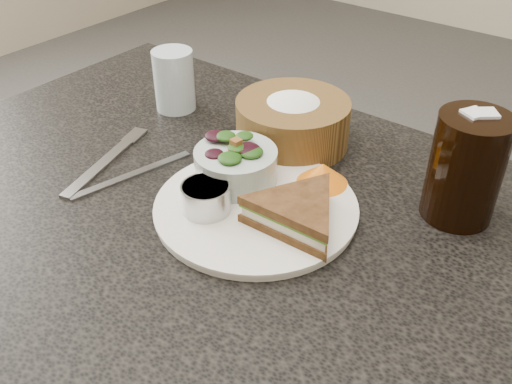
{
  "coord_description": "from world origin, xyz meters",
  "views": [
    {
      "loc": [
        0.38,
        -0.42,
        1.19
      ],
      "look_at": [
        0.03,
        0.03,
        0.78
      ],
      "focal_mm": 40.0,
      "sensor_mm": 36.0,
      "label": 1
    }
  ],
  "objects_px": {
    "sandwich": "(298,213)",
    "bread_basket": "(293,115)",
    "dressing_ramekin": "(206,198)",
    "dinner_plate": "(256,208)",
    "salad_bowl": "(236,160)",
    "cola_glass": "(467,164)",
    "water_glass": "(174,80)"
  },
  "relations": [
    {
      "from": "dinner_plate",
      "to": "bread_basket",
      "type": "relative_size",
      "value": 1.51
    },
    {
      "from": "bread_basket",
      "to": "cola_glass",
      "type": "bearing_deg",
      "value": -3.76
    },
    {
      "from": "bread_basket",
      "to": "cola_glass",
      "type": "height_order",
      "value": "cola_glass"
    },
    {
      "from": "sandwich",
      "to": "cola_glass",
      "type": "bearing_deg",
      "value": 47.21
    },
    {
      "from": "sandwich",
      "to": "cola_glass",
      "type": "relative_size",
      "value": 0.96
    },
    {
      "from": "cola_glass",
      "to": "water_glass",
      "type": "bearing_deg",
      "value": -179.36
    },
    {
      "from": "salad_bowl",
      "to": "bread_basket",
      "type": "distance_m",
      "value": 0.14
    },
    {
      "from": "salad_bowl",
      "to": "bread_basket",
      "type": "relative_size",
      "value": 0.65
    },
    {
      "from": "salad_bowl",
      "to": "bread_basket",
      "type": "bearing_deg",
      "value": 93.07
    },
    {
      "from": "bread_basket",
      "to": "water_glass",
      "type": "height_order",
      "value": "water_glass"
    },
    {
      "from": "sandwich",
      "to": "bread_basket",
      "type": "distance_m",
      "value": 0.21
    },
    {
      "from": "sandwich",
      "to": "bread_basket",
      "type": "relative_size",
      "value": 0.85
    },
    {
      "from": "sandwich",
      "to": "dressing_ramekin",
      "type": "relative_size",
      "value": 2.35
    },
    {
      "from": "sandwich",
      "to": "water_glass",
      "type": "height_order",
      "value": "water_glass"
    },
    {
      "from": "dinner_plate",
      "to": "bread_basket",
      "type": "distance_m",
      "value": 0.18
    },
    {
      "from": "sandwich",
      "to": "salad_bowl",
      "type": "relative_size",
      "value": 1.31
    },
    {
      "from": "dinner_plate",
      "to": "sandwich",
      "type": "distance_m",
      "value": 0.07
    },
    {
      "from": "cola_glass",
      "to": "water_glass",
      "type": "xyz_separation_m",
      "value": [
        -0.48,
        -0.01,
        -0.02
      ]
    },
    {
      "from": "sandwich",
      "to": "cola_glass",
      "type": "height_order",
      "value": "cola_glass"
    },
    {
      "from": "bread_basket",
      "to": "water_glass",
      "type": "xyz_separation_m",
      "value": [
        -0.22,
        -0.02,
        0.0
      ]
    },
    {
      "from": "sandwich",
      "to": "bread_basket",
      "type": "xyz_separation_m",
      "value": [
        -0.13,
        0.17,
        0.02
      ]
    },
    {
      "from": "salad_bowl",
      "to": "dressing_ramekin",
      "type": "relative_size",
      "value": 1.79
    },
    {
      "from": "sandwich",
      "to": "water_glass",
      "type": "distance_m",
      "value": 0.37
    },
    {
      "from": "dinner_plate",
      "to": "cola_glass",
      "type": "bearing_deg",
      "value": 36.8
    },
    {
      "from": "salad_bowl",
      "to": "dressing_ramekin",
      "type": "xyz_separation_m",
      "value": [
        0.01,
        -0.07,
        -0.01
      ]
    },
    {
      "from": "salad_bowl",
      "to": "cola_glass",
      "type": "height_order",
      "value": "cola_glass"
    },
    {
      "from": "sandwich",
      "to": "water_glass",
      "type": "xyz_separation_m",
      "value": [
        -0.34,
        0.15,
        0.02
      ]
    },
    {
      "from": "cola_glass",
      "to": "water_glass",
      "type": "height_order",
      "value": "cola_glass"
    },
    {
      "from": "sandwich",
      "to": "bread_basket",
      "type": "bearing_deg",
      "value": 125.03
    },
    {
      "from": "sandwich",
      "to": "salad_bowl",
      "type": "distance_m",
      "value": 0.12
    },
    {
      "from": "dressing_ramekin",
      "to": "sandwich",
      "type": "bearing_deg",
      "value": 21.76
    },
    {
      "from": "salad_bowl",
      "to": "cola_glass",
      "type": "relative_size",
      "value": 0.73
    }
  ]
}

